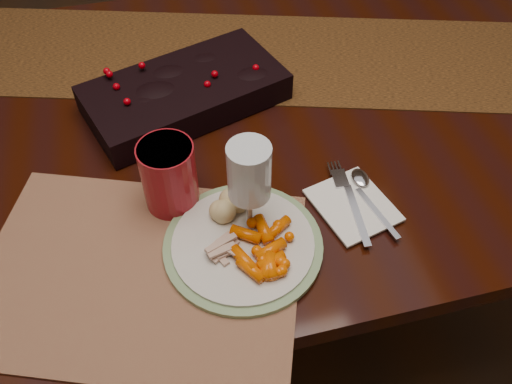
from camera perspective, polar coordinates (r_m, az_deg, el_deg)
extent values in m
plane|color=black|center=(1.70, -1.96, -11.29)|extent=(5.00, 5.00, 0.00)
cube|color=black|center=(1.38, -2.37, -3.61)|extent=(1.80, 1.00, 0.75)
cube|color=black|center=(1.26, -2.57, 14.15)|extent=(1.67, 0.81, 0.00)
cube|color=brown|center=(0.88, -12.16, -8.23)|extent=(0.60, 0.52, 0.00)
cylinder|color=beige|center=(0.88, -1.37, -5.55)|extent=(0.32, 0.32, 0.01)
cube|color=white|center=(0.95, 10.16, -1.36)|extent=(0.15, 0.16, 0.00)
cylinder|color=maroon|center=(0.91, -9.14, 1.71)|extent=(0.11, 0.11, 0.13)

